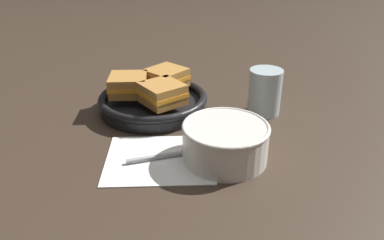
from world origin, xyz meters
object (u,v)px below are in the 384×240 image
(sandwich_near_left, at_px, (128,85))
(sandwich_far_left, at_px, (166,78))
(soup_bowl, at_px, (225,140))
(drinking_glass, at_px, (265,92))
(skillet, at_px, (153,102))
(spoon, at_px, (181,153))
(sandwich_near_right, at_px, (162,93))

(sandwich_near_left, relative_size, sandwich_far_left, 0.74)
(soup_bowl, xyz_separation_m, drinking_glass, (0.11, 0.20, 0.01))
(skillet, bearing_deg, soup_bowl, -55.38)
(sandwich_far_left, bearing_deg, sandwich_near_left, -152.56)
(soup_bowl, distance_m, skillet, 0.27)
(soup_bowl, height_order, skillet, soup_bowl)
(spoon, bearing_deg, soup_bowl, -21.73)
(skillet, bearing_deg, drinking_glass, -4.04)
(spoon, relative_size, sandwich_near_right, 1.24)
(spoon, bearing_deg, skillet, 92.59)
(sandwich_near_right, bearing_deg, sandwich_near_left, 147.44)
(spoon, bearing_deg, sandwich_far_left, 82.87)
(sandwich_near_right, bearing_deg, spoon, -75.03)
(skillet, bearing_deg, spoon, -71.85)
(soup_bowl, relative_size, sandwich_near_right, 1.35)
(soup_bowl, height_order, spoon, soup_bowl)
(soup_bowl, xyz_separation_m, sandwich_near_left, (-0.21, 0.22, 0.02))
(sandwich_near_left, xyz_separation_m, drinking_glass, (0.32, -0.02, -0.01))
(soup_bowl, xyz_separation_m, sandwich_near_right, (-0.13, 0.17, 0.02))
(sandwich_near_right, bearing_deg, drinking_glass, 7.72)
(sandwich_near_left, bearing_deg, soup_bowl, -46.80)
(soup_bowl, bearing_deg, spoon, 173.84)
(soup_bowl, xyz_separation_m, spoon, (-0.08, 0.01, -0.03))
(spoon, bearing_deg, sandwich_near_right, 89.40)
(skillet, distance_m, drinking_glass, 0.27)
(soup_bowl, bearing_deg, drinking_glass, 61.08)
(sandwich_near_left, height_order, drinking_glass, drinking_glass)
(skillet, relative_size, sandwich_near_left, 2.87)
(skillet, bearing_deg, sandwich_far_left, 57.44)
(soup_bowl, relative_size, drinking_glass, 1.52)
(soup_bowl, bearing_deg, sandwich_near_right, 126.57)
(sandwich_far_left, bearing_deg, spoon, -81.56)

